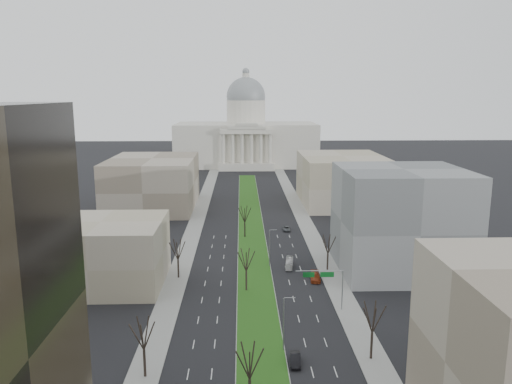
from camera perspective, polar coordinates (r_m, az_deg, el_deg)
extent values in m
plane|color=black|center=(144.81, -0.49, -5.18)|extent=(600.00, 600.00, 0.00)
cube|color=#999993|center=(143.83, -0.48, -5.26)|extent=(8.00, 222.00, 0.15)
cube|color=#1E4E14|center=(143.81, -0.48, -5.23)|extent=(7.70, 221.70, 0.06)
cube|color=gray|center=(121.85, -8.58, -8.47)|extent=(5.00, 330.00, 0.15)
cube|color=gray|center=(122.69, 8.06, -8.32)|extent=(5.00, 330.00, 0.15)
cube|color=beige|center=(290.35, -1.14, 5.50)|extent=(80.00, 40.00, 24.00)
cube|color=beige|center=(268.74, -1.08, 2.89)|extent=(30.00, 6.00, 4.00)
cube|color=beige|center=(266.66, -1.09, 6.93)|extent=(28.00, 5.00, 2.50)
cube|color=beige|center=(266.52, -1.09, 7.36)|extent=(20.00, 5.00, 1.80)
cube|color=beige|center=(266.41, -1.09, 7.71)|extent=(12.00, 5.00, 1.60)
cylinder|color=beige|center=(289.12, -1.15, 9.05)|extent=(22.00, 22.00, 14.00)
sphere|color=gray|center=(288.92, -1.16, 10.84)|extent=(22.00, 22.00, 22.00)
cylinder|color=beige|center=(289.06, -1.17, 13.02)|extent=(4.00, 4.00, 4.00)
sphere|color=gray|center=(289.17, -1.17, 13.61)|extent=(4.00, 4.00, 4.00)
cylinder|color=beige|center=(267.63, -3.77, 4.99)|extent=(2.00, 2.00, 16.00)
cylinder|color=beige|center=(267.50, -2.70, 5.00)|extent=(2.00, 2.00, 16.00)
cylinder|color=beige|center=(267.46, -1.62, 5.01)|extent=(2.00, 2.00, 16.00)
cylinder|color=beige|center=(267.52, -0.55, 5.01)|extent=(2.00, 2.00, 16.00)
cylinder|color=beige|center=(267.67, 0.53, 5.02)|extent=(2.00, 2.00, 16.00)
cylinder|color=beige|center=(267.91, 1.60, 5.02)|extent=(2.00, 2.00, 16.00)
cube|color=tan|center=(113.33, -17.14, -6.69)|extent=(26.00, 22.00, 14.00)
cube|color=slate|center=(120.40, 16.23, -3.11)|extent=(28.00, 26.00, 24.00)
cube|color=gray|center=(184.52, -11.70, 1.03)|extent=(30.00, 40.00, 18.00)
cube|color=tan|center=(190.46, 9.80, 1.41)|extent=(30.00, 40.00, 18.00)
cylinder|color=black|center=(78.59, -12.61, -18.58)|extent=(0.40, 0.40, 4.32)
cylinder|color=black|center=(114.59, -8.87, -8.69)|extent=(0.40, 0.40, 4.22)
cylinder|color=black|center=(83.22, 13.06, -16.77)|extent=(0.40, 0.40, 4.42)
cylinder|color=black|center=(119.22, 8.18, -7.92)|extent=(0.40, 0.40, 4.03)
cylinder|color=black|center=(106.20, -1.11, -10.16)|extent=(0.40, 0.40, 4.32)
cylinder|color=black|center=(144.19, -1.29, -4.36)|extent=(0.40, 0.40, 4.32)
cylinder|color=gray|center=(82.62, 3.17, -14.91)|extent=(0.20, 0.20, 9.00)
cylinder|color=gray|center=(80.78, 3.86, -11.96)|extent=(1.80, 0.12, 0.12)
cylinder|color=gray|center=(119.74, 1.55, -6.47)|extent=(0.20, 0.20, 9.00)
cylinder|color=gray|center=(118.48, 2.00, -4.34)|extent=(1.80, 0.12, 0.12)
cylinder|color=gray|center=(98.12, 9.84, -11.03)|extent=(0.24, 0.24, 8.00)
cylinder|color=gray|center=(95.90, 7.25, -8.92)|extent=(9.00, 0.18, 0.18)
cube|color=#0C591E|center=(96.49, 8.13, -9.32)|extent=(2.60, 0.08, 1.00)
cube|color=#0C591E|center=(95.97, 6.04, -9.38)|extent=(2.20, 0.08, 1.00)
imported|color=black|center=(80.95, 4.51, -18.52)|extent=(1.94, 4.70, 1.51)
imported|color=maroon|center=(113.15, 6.79, -9.61)|extent=(2.69, 5.60, 1.57)
imported|color=#4C4F53|center=(151.59, 3.49, -4.21)|extent=(2.08, 4.44, 1.23)
imported|color=white|center=(120.75, 3.84, -8.11)|extent=(2.51, 7.07, 1.93)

